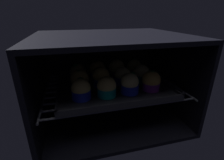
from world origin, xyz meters
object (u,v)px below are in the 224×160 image
Objects in this scene: muffin_row2_col3 at (134,68)px; muffin_row0_col2 at (130,84)px; baking_tray at (112,85)px; muffin_row2_col0 at (78,73)px; muffin_row1_col3 at (141,74)px; muffin_row2_col1 at (98,70)px; muffin_row1_col2 at (122,76)px; muffin_row0_col0 at (81,90)px; muffin_row0_col1 at (107,87)px; muffin_row0_col3 at (151,81)px; muffin_row1_col0 at (80,80)px; muffin_row1_col1 at (101,78)px; muffin_row2_col2 at (117,69)px.

muffin_row0_col2 is at bearing -116.34° from muffin_row2_col3.
baking_tray is 5.69× the size of muffin_row2_col0.
baking_tray is 13.74cm from muffin_row1_col3.
muffin_row2_col1 is (-17.66, 8.68, 0.42)cm from muffin_row1_col3.
muffin_row1_col2 is (4.48, -0.21, 3.74)cm from baking_tray.
muffin_row0_col2 is at bearing -64.06° from baking_tray.
muffin_row1_col2 is 12.74cm from muffin_row2_col1.
muffin_row0_col0 is at bearing -179.97° from muffin_row0_col2.
muffin_row0_col1 is 0.92× the size of muffin_row0_col3.
muffin_row0_col1 is at bearing -47.30° from muffin_row1_col0.
muffin_row1_col2 is at bearing -1.03° from muffin_row1_col1.
muffin_row2_col0 is at bearing -178.26° from muffin_row2_col2.
muffin_row2_col2 is at bearing 132.34° from muffin_row1_col3.
muffin_row0_col1 is at bearing -177.77° from muffin_row0_col2.
muffin_row0_col3 is at bearing -44.48° from muffin_row2_col1.
baking_tray is 5.61× the size of muffin_row0_col2.
muffin_row1_col3 reaches higher than muffin_row0_col1.
muffin_row1_col0 is 0.96× the size of muffin_row2_col2.
muffin_row0_col3 is at bearing -33.35° from muffin_row2_col0.
muffin_row1_col1 and muffin_row2_col0 have the same top height.
muffin_row0_col3 is (13.37, -8.68, 3.97)cm from baking_tray.
baking_tray is 6.00× the size of muffin_row0_col0.
muffin_row0_col1 is 0.90× the size of muffin_row2_col1.
muffin_row0_col2 is (17.91, 0.01, 0.35)cm from muffin_row0_col0.
muffin_row2_col2 is at bearing 45.41° from muffin_row0_col0.
muffin_row2_col3 reaches higher than baking_tray.
muffin_row1_col1 is at bearing -179.42° from baking_tray.
muffin_row2_col2 is at bearing 88.28° from muffin_row1_col2.
muffin_row2_col1 is (8.81, 8.72, 0.39)cm from muffin_row1_col0.
muffin_row0_col0 is 0.92× the size of muffin_row2_col2.
muffin_row1_col0 is at bearing 178.95° from muffin_row1_col1.
muffin_row2_col3 is at bearing 45.74° from muffin_row0_col1.
muffin_row1_col1 is 0.98× the size of muffin_row2_col2.
muffin_row0_col2 is 8.94cm from muffin_row0_col3.
muffin_row0_col3 is (8.93, 0.43, -0.13)cm from muffin_row0_col2.
muffin_row2_col2 reaches higher than muffin_row0_col2.
baking_tray is 5.76× the size of muffin_row1_col0.
muffin_row1_col1 is at bearing 134.94° from muffin_row0_col2.
muffin_row1_col0 is 27.90cm from muffin_row2_col3.
muffin_row1_col2 is at bearing 26.39° from muffin_row0_col0.
muffin_row1_col1 is (-0.17, 9.41, 0.33)cm from muffin_row0_col1.
baking_tray is 11.34cm from muffin_row2_col2.
muffin_row2_col3 is (0.07, 8.56, 0.19)cm from muffin_row1_col3.
muffin_row0_col3 is at bearing 2.75° from muffin_row0_col2.
muffin_row0_col0 and muffin_row0_col1 have the same top height.
muffin_row0_col3 is 1.02× the size of muffin_row2_col0.
muffin_row0_col2 is at bearing -91.04° from muffin_row2_col2.
muffin_row0_col2 reaches higher than muffin_row1_col3.
muffin_row2_col2 is (9.25, 0.56, -0.07)cm from muffin_row2_col1.
muffin_row0_col2 is 0.99× the size of muffin_row0_col3.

